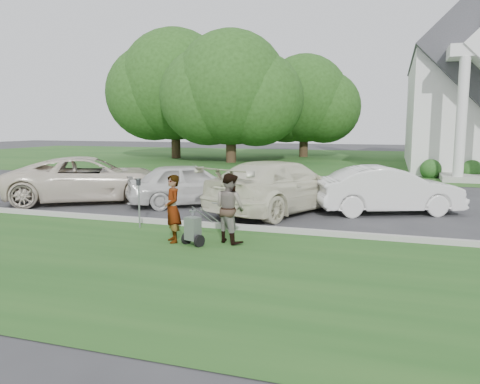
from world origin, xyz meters
The scene contains 15 objects.
ground centered at (0.00, 0.00, 0.00)m, with size 120.00×120.00×0.00m, color #333335.
grass_strip centered at (0.00, -3.00, 0.01)m, with size 80.00×7.00×0.01m, color #1E4B1A.
church_lawn centered at (0.00, 27.00, 0.01)m, with size 80.00×30.00×0.01m, color #1E4B1A.
curb centered at (0.00, 0.55, 0.07)m, with size 80.00×0.18×0.15m, color #9E9E93.
tree_left centered at (-8.01, 21.99, 5.11)m, with size 10.63×8.40×9.71m.
tree_far centered at (-14.01, 24.99, 5.69)m, with size 11.64×9.20×10.73m.
tree_back centered at (-4.01, 29.99, 4.73)m, with size 9.61×7.60×8.89m.
striping_cart centered at (-0.80, -1.36, 0.39)m, with size 0.74×1.06×0.91m.
person_left centered at (-1.38, -1.22, 0.81)m, with size 0.59×0.39×1.62m, color #999999.
person_right centered at (-0.08, -0.82, 0.83)m, with size 0.81×0.63×1.66m, color #999999.
parking_meter_near centered at (-2.97, -0.06, 0.86)m, with size 0.10×0.09×1.37m.
car_a centered at (-6.99, 3.40, 0.83)m, with size 2.74×5.94×1.65m, color beige.
car_b centered at (-3.15, 3.75, 0.75)m, with size 1.77×4.39×1.50m, color silver.
car_c centered at (0.13, 3.50, 0.83)m, with size 2.34×5.75×1.67m, color #E7E5C4.
car_d centered at (3.44, 4.33, 0.75)m, with size 1.59×4.55×1.50m, color silver.
Camera 1 is at (3.54, -11.12, 2.80)m, focal length 35.00 mm.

